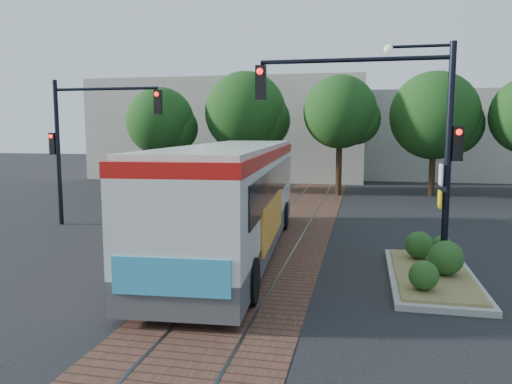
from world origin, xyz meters
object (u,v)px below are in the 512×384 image
city_bus (233,193)px  signal_pole_main (400,123)px  traffic_island (432,267)px  officer (124,203)px  parked_car (154,193)px  signal_pole_left (82,132)px

city_bus → signal_pole_main: bearing=-21.9°
traffic_island → signal_pole_main: (-0.96, 0.09, 3.83)m
officer → traffic_island: bearing=117.1°
city_bus → parked_car: 11.79m
traffic_island → signal_pole_main: 3.95m
city_bus → parked_car: size_ratio=3.27×
city_bus → officer: size_ratio=7.90×
officer → signal_pole_left: bearing=-3.4°
city_bus → parked_car: (-6.92, 9.45, -1.36)m
signal_pole_left → parked_car: (0.32, 6.25, -3.28)m
traffic_island → parked_car: (-12.86, 11.14, 0.26)m
officer → city_bus: bearing=108.5°
traffic_island → officer: 13.21m
traffic_island → signal_pole_main: size_ratio=0.87×
signal_pole_main → parked_car: signal_pole_main is taller
traffic_island → parked_car: bearing=139.1°
traffic_island → officer: size_ratio=3.11×
city_bus → parked_car: bearing=122.1°
city_bus → signal_pole_main: signal_pole_main is taller
signal_pole_main → signal_pole_left: signal_pole_main is taller
officer → parked_car: officer is taller
officer → parked_car: 5.47m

